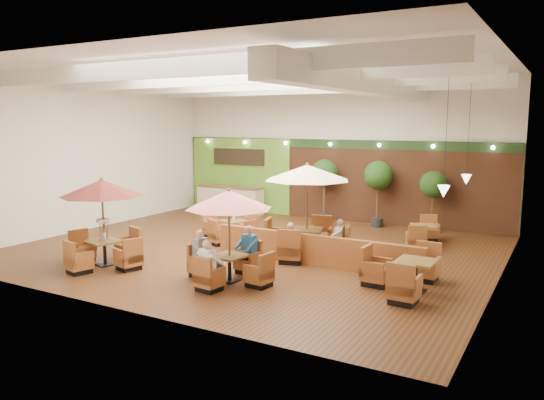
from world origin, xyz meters
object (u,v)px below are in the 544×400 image
Objects in this scene: diner_3 at (291,238)px; table_0 at (103,206)px; table_2 at (307,193)px; topiary_2 at (433,187)px; topiary_0 at (325,175)px; diner_0 at (209,259)px; diner_2 at (202,248)px; table_4 at (403,275)px; booth_divider at (314,250)px; table_1 at (229,218)px; diner_4 at (338,234)px; table_5 at (423,236)px; topiary_1 at (378,178)px; diner_1 at (248,245)px; service_counter at (230,200)px; table_3 at (229,226)px.

table_0 is at bearing -171.18° from diner_3.
table_2 reaches higher than topiary_2.
table_2 is 5.50m from topiary_0.
diner_0 is 1.20m from diner_2.
table_4 is at bearing -82.23° from topiary_2.
table_1 reaches higher than booth_divider.
diner_4 is (5.34, 3.76, -0.92)m from table_0.
diner_3 is (4.34, 2.76, -0.93)m from table_0.
diner_2 reaches higher than table_5.
topiary_1 is (4.76, 8.97, 0.20)m from table_0.
table_5 is 7.45m from diner_2.
diner_4 is at bearing 21.39° from diner_3.
table_2 is at bearing -115.23° from topiary_2.
booth_divider is 2.79× the size of topiary_2.
diner_2 is (0.40, -8.51, -1.09)m from topiary_0.
table_2 reaches higher than diner_1.
table_2 reaches higher than diner_2.
topiary_0 is 7.83m from diner_1.
topiary_0 reaches higher than table_4.
booth_divider is 3.46m from diner_0.
table_5 is 3.42× the size of diner_3.
diner_2 reaches higher than diner_4.
diner_1 is (-1.17, -1.55, 0.33)m from booth_divider.
table_1 reaches higher than topiary_2.
diner_2 is (-1.78, -8.51, -1.11)m from topiary_1.
diner_2 is at bearing 148.98° from diner_0.
topiary_0 is 8.59m from diner_2.
table_1 is 3.08× the size of diner_2.
diner_2 is at bearing -114.14° from topiary_2.
table_4 is 3.26× the size of diner_0.
table_2 reaches higher than diner_0.
table_1 reaches higher than diner_4.
table_0 is at bearing -76.78° from diner_2.
diner_0 is (0.00, -0.85, -0.86)m from table_1.
topiary_1 is 3.42× the size of diner_4.
diner_3 is at bearing 48.95° from table_0.
table_1 is 0.97× the size of table_5.
topiary_0 reaches higher than diner_2.
service_counter is at bearing 117.94° from table_0.
booth_divider is 2.91m from table_1.
diner_1 is at bearing 96.04° from table_1.
table_4 is 3.60× the size of diner_3.
table_2 is 3.88× the size of diner_4.
diner_4 reaches higher than service_counter.
table_1 reaches higher than table_4.
diner_1 reaches higher than service_counter.
table_3 is 4.15m from diner_1.
topiary_1 is at bearing 68.84° from table_2.
table_0 reaches higher than topiary_2.
diner_3 reaches higher than table_4.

